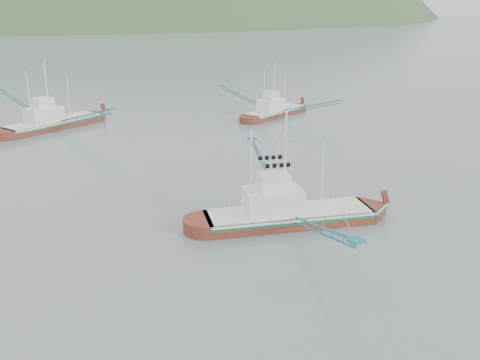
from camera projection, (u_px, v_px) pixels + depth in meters
ground at (283, 236)px, 43.32m from camera, size 1200.00×1200.00×0.00m
main_boat at (288, 200)px, 45.12m from camera, size 14.69×24.79×10.51m
bg_boat_right at (275, 106)px, 87.78m from camera, size 13.58×23.34×9.62m
bg_boat_far at (52, 115)px, 79.14m from camera, size 15.56×26.59×11.03m
headland_right at (182, 21)px, 506.73m from camera, size 684.00×432.00×306.00m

